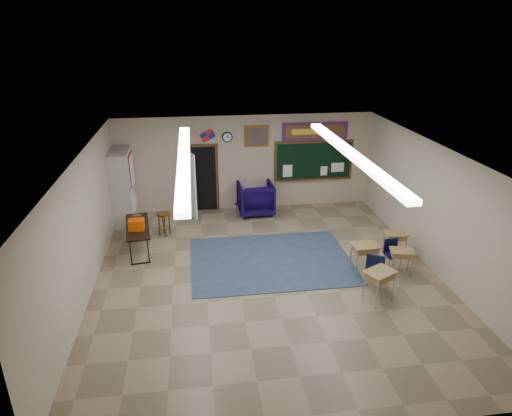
{
  "coord_description": "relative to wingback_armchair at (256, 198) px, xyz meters",
  "views": [
    {
      "loc": [
        -1.58,
        -9.23,
        5.54
      ],
      "look_at": [
        -0.08,
        1.5,
        1.17
      ],
      "focal_mm": 32.0,
      "sensor_mm": 36.0,
      "label": 1
    }
  ],
  "objects": [
    {
      "name": "folding_table",
      "position": [
        -3.39,
        -2.12,
        -0.11
      ],
      "size": [
        0.79,
        1.79,
        0.99
      ],
      "rotation": [
        0.0,
        0.0,
        0.13
      ],
      "color": "black",
      "rests_on": "floor"
    },
    {
      "name": "student_desk_front_right",
      "position": [
        3.12,
        -3.34,
        -0.13
      ],
      "size": [
        0.57,
        0.45,
        0.66
      ],
      "rotation": [
        0.0,
        0.0,
        -0.06
      ],
      "color": "#9D7849",
      "rests_on": "floor"
    },
    {
      "name": "chalkboard",
      "position": [
        1.95,
        0.5,
        0.97
      ],
      "size": [
        2.55,
        0.14,
        1.3
      ],
      "color": "#533117",
      "rests_on": "back_wall"
    },
    {
      "name": "wall_flags",
      "position": [
        -1.65,
        0.48,
        1.98
      ],
      "size": [
        1.16,
        0.06,
        0.7
      ],
      "primitive_type": null,
      "color": "red",
      "rests_on": "back_wall"
    },
    {
      "name": "framed_art_print",
      "position": [
        0.1,
        0.51,
        1.85
      ],
      "size": [
        0.75,
        0.05,
        0.65
      ],
      "color": "#8D611B",
      "rests_on": "back_wall"
    },
    {
      "name": "student_desk_back_right",
      "position": [
        2.87,
        -4.25,
        -0.14
      ],
      "size": [
        0.61,
        0.51,
        0.65
      ],
      "rotation": [
        0.0,
        0.0,
        -0.22
      ],
      "color": "#9D7849",
      "rests_on": "floor"
    },
    {
      "name": "wooden_stool",
      "position": [
        -2.77,
        -1.23,
        -0.15
      ],
      "size": [
        0.38,
        0.38,
        0.66
      ],
      "color": "#513418",
      "rests_on": "floor"
    },
    {
      "name": "bulletin_board",
      "position": [
        1.95,
        0.51,
        1.95
      ],
      "size": [
        2.1,
        0.05,
        0.55
      ],
      "color": "#AD0E14",
      "rests_on": "back_wall"
    },
    {
      "name": "right_wall",
      "position": [
        3.75,
        -3.96,
        1.0
      ],
      "size": [
        0.04,
        9.0,
        3.0
      ],
      "primitive_type": "cube",
      "color": "#B3AA91",
      "rests_on": "floor"
    },
    {
      "name": "front_wall",
      "position": [
        -0.25,
        -8.46,
        1.0
      ],
      "size": [
        8.0,
        0.04,
        3.0
      ],
      "primitive_type": "cube",
      "color": "#B3AA91",
      "rests_on": "floor"
    },
    {
      "name": "student_desk_front_left",
      "position": [
        2.05,
        -4.03,
        -0.09
      ],
      "size": [
        0.64,
        0.5,
        0.74
      ],
      "rotation": [
        0.0,
        0.0,
        0.07
      ],
      "color": "#9D7849",
      "rests_on": "floor"
    },
    {
      "name": "back_wall",
      "position": [
        -0.25,
        0.54,
        1.0
      ],
      "size": [
        8.0,
        0.04,
        3.0
      ],
      "primitive_type": "cube",
      "color": "#B3AA91",
      "rests_on": "floor"
    },
    {
      "name": "fluorescent_strips",
      "position": [
        -0.25,
        -3.96,
        2.44
      ],
      "size": [
        3.86,
        6.0,
        0.1
      ],
      "primitive_type": null,
      "color": "white",
      "rests_on": "ceiling"
    },
    {
      "name": "doorway",
      "position": [
        -1.75,
        0.39,
        0.56
      ],
      "size": [
        1.1,
        0.89,
        2.16
      ],
      "color": "black",
      "rests_on": "back_wall"
    },
    {
      "name": "area_rug",
      "position": [
        -0.05,
        -3.16,
        -0.49
      ],
      "size": [
        4.0,
        3.0,
        0.02
      ],
      "primitive_type": "cube",
      "color": "#374D69",
      "rests_on": "floor"
    },
    {
      "name": "ceiling",
      "position": [
        -0.25,
        -3.96,
        2.5
      ],
      "size": [
        8.0,
        9.0,
        0.04
      ],
      "primitive_type": "cube",
      "color": "silver",
      "rests_on": "back_wall"
    },
    {
      "name": "floor",
      "position": [
        -0.25,
        -3.96,
        -0.5
      ],
      "size": [
        9.0,
        9.0,
        0.0
      ],
      "primitive_type": "plane",
      "color": "gray",
      "rests_on": "ground"
    },
    {
      "name": "student_chair_desk_a",
      "position": [
        2.06,
        -4.68,
        -0.05
      ],
      "size": [
        0.6,
        0.6,
        0.89
      ],
      "primitive_type": null,
      "rotation": [
        0.0,
        0.0,
        2.64
      ],
      "color": "black",
      "rests_on": "floor"
    },
    {
      "name": "student_desk_back_left",
      "position": [
        1.9,
        -5.27,
        -0.08
      ],
      "size": [
        0.77,
        0.7,
        0.75
      ],
      "rotation": [
        0.0,
        0.0,
        0.49
      ],
      "color": "#9D7849",
      "rests_on": "floor"
    },
    {
      "name": "student_chair_reading",
      "position": [
        -0.41,
        -0.2,
        -0.1
      ],
      "size": [
        0.56,
        0.56,
        0.79
      ],
      "primitive_type": null,
      "rotation": [
        0.0,
        0.0,
        3.84
      ],
      "color": "black",
      "rests_on": "floor"
    },
    {
      "name": "left_wall",
      "position": [
        -4.25,
        -3.96,
        1.0
      ],
      "size": [
        0.04,
        9.0,
        3.0
      ],
      "primitive_type": "cube",
      "color": "#B3AA91",
      "rests_on": "floor"
    },
    {
      "name": "student_chair_desk_b",
      "position": [
        2.78,
        -4.0,
        -0.12
      ],
      "size": [
        0.4,
        0.4,
        0.76
      ],
      "primitive_type": null,
      "rotation": [
        0.0,
        0.0,
        0.07
      ],
      "color": "black",
      "rests_on": "floor"
    },
    {
      "name": "storage_cabinet",
      "position": [
        -3.97,
        -0.11,
        0.6
      ],
      "size": [
        0.59,
        1.25,
        2.2
      ],
      "color": "#B1B2AD",
      "rests_on": "floor"
    },
    {
      "name": "wall_clock",
      "position": [
        -0.8,
        0.51,
        1.85
      ],
      "size": [
        0.32,
        0.05,
        0.32
      ],
      "color": "black",
      "rests_on": "back_wall"
    },
    {
      "name": "wingback_armchair",
      "position": [
        0.0,
        0.0,
        0.0
      ],
      "size": [
        1.1,
        1.13,
        1.0
      ],
      "primitive_type": "imported",
      "rotation": [
        0.0,
        0.0,
        3.18
      ],
      "color": "#0F0534",
      "rests_on": "floor"
    }
  ]
}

